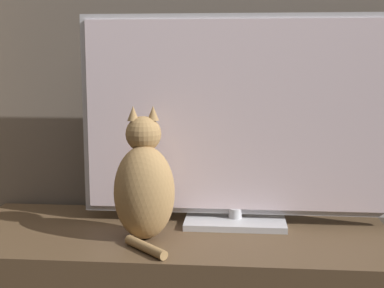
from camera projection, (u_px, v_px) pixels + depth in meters
name	position (u px, v px, depth m)	size (l,w,h in m)	color
tv	(236.00, 122.00, 1.74)	(1.02, 0.20, 0.69)	#B7B7BC
cat	(144.00, 186.00, 1.63)	(0.21, 0.29, 0.41)	#997547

